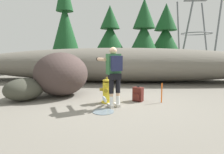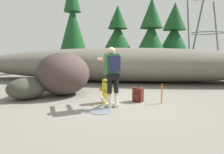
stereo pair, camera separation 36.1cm
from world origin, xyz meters
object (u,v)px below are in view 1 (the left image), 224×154
object	(u,v)px
utility_worker	(114,70)
boulder_large	(61,74)
survey_stake	(162,93)
spare_backpack	(138,94)
boulder_mid	(24,89)
fire_hydrant	(107,91)

from	to	relation	value
utility_worker	boulder_large	bearing A→B (deg)	27.72
boulder_large	survey_stake	distance (m)	3.49
boulder_large	spare_backpack	bearing A→B (deg)	-13.20
spare_backpack	boulder_mid	distance (m)	3.62
survey_stake	utility_worker	bearing A→B (deg)	-159.07
fire_hydrant	boulder_mid	xyz separation A→B (m)	(-2.66, 0.07, -0.00)
boulder_mid	survey_stake	bearing A→B (deg)	0.63
utility_worker	survey_stake	distance (m)	1.70
fire_hydrant	survey_stake	size ratio (longest dim) A/B	1.30
spare_backpack	survey_stake	bearing A→B (deg)	107.31
boulder_large	survey_stake	xyz separation A→B (m)	(3.38, -0.76, -0.46)
fire_hydrant	boulder_large	xyz separation A→B (m)	(-1.72, 0.88, 0.40)
utility_worker	boulder_mid	distance (m)	3.02
boulder_mid	survey_stake	xyz separation A→B (m)	(4.32, 0.05, -0.05)
survey_stake	boulder_mid	bearing A→B (deg)	-179.37
boulder_large	boulder_mid	distance (m)	1.31
utility_worker	survey_stake	size ratio (longest dim) A/B	2.78
boulder_mid	survey_stake	size ratio (longest dim) A/B	2.02
fire_hydrant	boulder_mid	size ratio (longest dim) A/B	0.64
boulder_large	survey_stake	world-z (taller)	boulder_large
utility_worker	survey_stake	bearing A→B (deg)	-97.54
fire_hydrant	utility_worker	size ratio (longest dim) A/B	0.47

